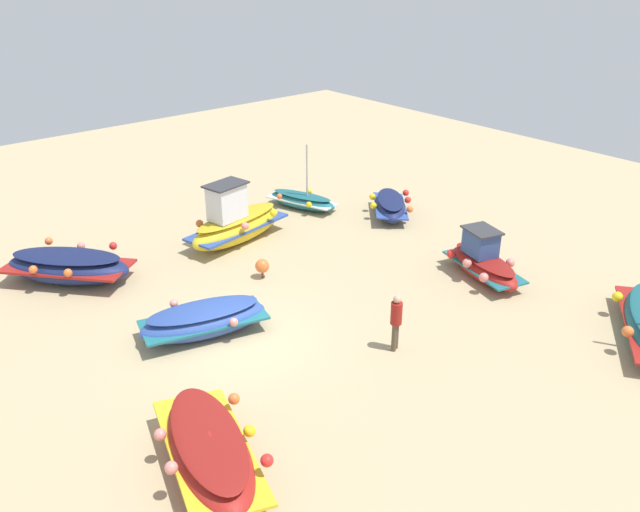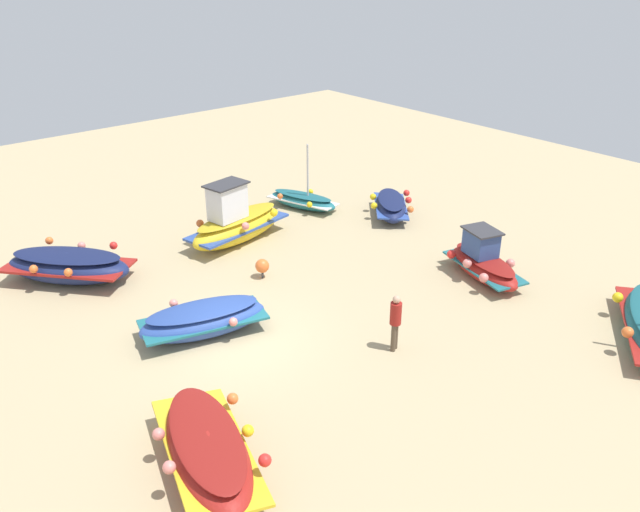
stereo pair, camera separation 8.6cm
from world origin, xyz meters
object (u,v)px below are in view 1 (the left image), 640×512
(fishing_boat_2, at_px, (204,320))
(fishing_boat_6, at_px, (68,266))
(fishing_boat_4, at_px, (236,223))
(fishing_boat_7, at_px, (390,206))
(fishing_boat_5, at_px, (483,262))
(fishing_boat_0, at_px, (210,450))
(fishing_boat_3, at_px, (302,200))
(mooring_buoy_0, at_px, (262,266))
(person_walking, at_px, (396,319))

(fishing_boat_2, relative_size, fishing_boat_6, 0.89)
(fishing_boat_4, height_order, fishing_boat_7, fishing_boat_4)
(fishing_boat_4, height_order, fishing_boat_5, fishing_boat_4)
(fishing_boat_6, relative_size, fishing_boat_7, 1.41)
(fishing_boat_0, relative_size, fishing_boat_4, 0.98)
(fishing_boat_2, xyz_separation_m, fishing_boat_3, (5.96, -8.47, -0.12))
(fishing_boat_3, bearing_deg, fishing_boat_4, 87.08)
(mooring_buoy_0, bearing_deg, fishing_boat_5, -130.15)
(fishing_boat_4, bearing_deg, fishing_boat_0, 43.09)
(fishing_boat_4, relative_size, person_walking, 2.65)
(fishing_boat_4, xyz_separation_m, person_walking, (-8.97, 0.75, 0.20))
(fishing_boat_2, distance_m, mooring_buoy_0, 3.83)
(fishing_boat_0, height_order, fishing_boat_5, fishing_boat_5)
(fishing_boat_5, relative_size, fishing_boat_6, 0.79)
(fishing_boat_6, bearing_deg, fishing_boat_2, -24.20)
(fishing_boat_0, xyz_separation_m, person_walking, (0.63, -6.37, 0.46))
(fishing_boat_2, bearing_deg, fishing_boat_7, 30.66)
(fishing_boat_4, height_order, mooring_buoy_0, fishing_boat_4)
(fishing_boat_0, relative_size, fishing_boat_2, 1.12)
(fishing_boat_0, height_order, person_walking, person_walking)
(fishing_boat_7, relative_size, mooring_buoy_0, 4.64)
(fishing_boat_4, height_order, person_walking, fishing_boat_4)
(fishing_boat_5, relative_size, fishing_boat_7, 1.12)
(fishing_boat_5, height_order, mooring_buoy_0, fishing_boat_5)
(fishing_boat_5, bearing_deg, mooring_buoy_0, 66.63)
(fishing_boat_2, bearing_deg, fishing_boat_5, -2.88)
(fishing_boat_5, bearing_deg, fishing_boat_4, 47.69)
(fishing_boat_4, bearing_deg, fishing_boat_2, 37.63)
(fishing_boat_2, distance_m, person_walking, 5.50)
(fishing_boat_6, distance_m, fishing_boat_7, 12.74)
(fishing_boat_6, distance_m, mooring_buoy_0, 6.45)
(fishing_boat_0, height_order, fishing_boat_4, fishing_boat_4)
(fishing_boat_6, bearing_deg, fishing_boat_3, 50.45)
(fishing_boat_4, distance_m, mooring_buoy_0, 3.22)
(fishing_boat_0, bearing_deg, fishing_boat_3, 150.56)
(fishing_boat_0, relative_size, mooring_buoy_0, 6.55)
(fishing_boat_4, xyz_separation_m, mooring_buoy_0, (-3.04, 0.99, -0.35))
(mooring_buoy_0, bearing_deg, fishing_boat_6, 51.68)
(fishing_boat_0, relative_size, fishing_boat_5, 1.26)
(fishing_boat_0, distance_m, person_walking, 6.41)
(fishing_boat_3, xyz_separation_m, mooring_buoy_0, (-4.15, 5.10, 0.08))
(fishing_boat_2, xyz_separation_m, mooring_buoy_0, (1.81, -3.37, -0.05))
(fishing_boat_3, xyz_separation_m, fishing_boat_6, (-0.15, 10.16, 0.20))
(fishing_boat_3, distance_m, fishing_boat_4, 4.27)
(fishing_boat_0, xyz_separation_m, fishing_boat_6, (10.56, -1.05, 0.03))
(fishing_boat_0, relative_size, fishing_boat_3, 1.32)
(person_walking, bearing_deg, fishing_boat_2, -160.74)
(fishing_boat_2, height_order, person_walking, person_walking)
(fishing_boat_2, bearing_deg, fishing_boat_6, 121.60)
(fishing_boat_0, xyz_separation_m, fishing_boat_5, (1.75, -11.81, 0.05))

